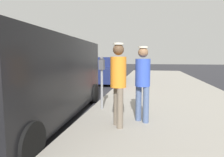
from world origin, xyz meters
TOP-DOWN VIEW (x-y plane):
  - ground_plane at (0.00, 0.00)m, footprint 80.00×80.00m
  - sidewalk_slab at (3.50, 0.00)m, footprint 5.00×32.00m
  - parking_meter_near at (1.35, -0.66)m, footprint 0.14×0.18m
  - pedestrian_in_orange at (2.04, -1.97)m, footprint 0.34×0.34m
  - pedestrian_in_blue at (2.54, -1.54)m, footprint 0.34×0.34m
  - parked_van at (-0.15, -1.46)m, footprint 2.31×5.28m
  - parked_sedan_ahead at (-0.18, 6.31)m, footprint 2.15×4.49m
  - fire_hydrant at (1.45, 3.38)m, footprint 0.24×0.24m

SIDE VIEW (x-z plane):
  - ground_plane at x=0.00m, z-range 0.00..0.00m
  - sidewalk_slab at x=3.50m, z-range 0.00..0.15m
  - fire_hydrant at x=1.45m, z-range 0.14..1.00m
  - parked_sedan_ahead at x=-0.18m, z-range -0.08..1.57m
  - parked_van at x=-0.15m, z-range 0.08..2.23m
  - pedestrian_in_blue at x=2.54m, z-range 0.28..2.03m
  - parking_meter_near at x=1.35m, z-range 0.42..1.94m
  - pedestrian_in_orange at x=2.04m, z-range 0.29..2.09m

